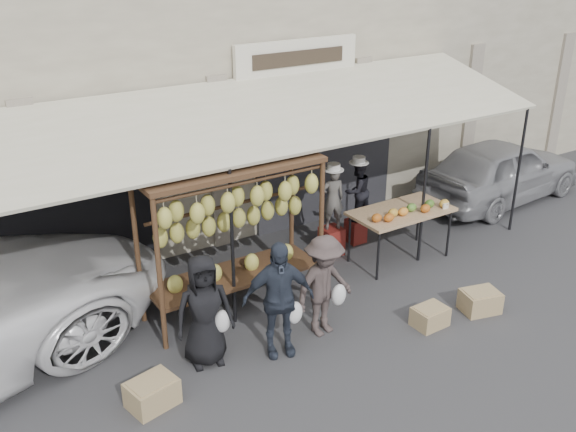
{
  "coord_description": "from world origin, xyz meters",
  "views": [
    {
      "loc": [
        -4.52,
        -5.81,
        5.05
      ],
      "look_at": [
        0.05,
        1.4,
        1.3
      ],
      "focal_mm": 40.0,
      "sensor_mm": 36.0,
      "label": 1
    }
  ],
  "objects_px": {
    "customer_left": "(204,311)",
    "crate_near_b": "(480,301)",
    "crate_near_a": "(430,317)",
    "crate_far": "(152,393)",
    "customer_mid": "(278,299)",
    "sedan": "(501,170)",
    "vendor_left": "(333,199)",
    "banana_rack": "(233,211)",
    "produce_table": "(403,212)",
    "vendor_right": "(357,191)",
    "customer_right": "(324,286)"
  },
  "relations": [
    {
      "from": "produce_table",
      "to": "vendor_left",
      "type": "bearing_deg",
      "value": 136.25
    },
    {
      "from": "banana_rack",
      "to": "crate_far",
      "type": "height_order",
      "value": "banana_rack"
    },
    {
      "from": "produce_table",
      "to": "vendor_right",
      "type": "relative_size",
      "value": 1.55
    },
    {
      "from": "banana_rack",
      "to": "customer_right",
      "type": "height_order",
      "value": "banana_rack"
    },
    {
      "from": "customer_left",
      "to": "crate_near_b",
      "type": "distance_m",
      "value": 4.08
    },
    {
      "from": "customer_left",
      "to": "sedan",
      "type": "distance_m",
      "value": 7.7
    },
    {
      "from": "produce_table",
      "to": "vendor_left",
      "type": "xyz_separation_m",
      "value": [
        -0.85,
        0.81,
        0.15
      ]
    },
    {
      "from": "customer_left",
      "to": "vendor_right",
      "type": "bearing_deg",
      "value": 35.35
    },
    {
      "from": "customer_mid",
      "to": "sedan",
      "type": "relative_size",
      "value": 0.42
    },
    {
      "from": "crate_far",
      "to": "crate_near_b",
      "type": "bearing_deg",
      "value": -7.25
    },
    {
      "from": "banana_rack",
      "to": "produce_table",
      "type": "distance_m",
      "value": 3.16
    },
    {
      "from": "banana_rack",
      "to": "vendor_right",
      "type": "bearing_deg",
      "value": 17.07
    },
    {
      "from": "crate_near_b",
      "to": "sedan",
      "type": "bearing_deg",
      "value": 37.85
    },
    {
      "from": "banana_rack",
      "to": "customer_left",
      "type": "bearing_deg",
      "value": -135.86
    },
    {
      "from": "crate_near_a",
      "to": "crate_far",
      "type": "bearing_deg",
      "value": 172.69
    },
    {
      "from": "produce_table",
      "to": "customer_right",
      "type": "relative_size",
      "value": 1.16
    },
    {
      "from": "banana_rack",
      "to": "crate_near_b",
      "type": "distance_m",
      "value": 3.83
    },
    {
      "from": "customer_left",
      "to": "crate_far",
      "type": "relative_size",
      "value": 2.75
    },
    {
      "from": "produce_table",
      "to": "vendor_right",
      "type": "xyz_separation_m",
      "value": [
        -0.2,
        0.97,
        0.1
      ]
    },
    {
      "from": "banana_rack",
      "to": "vendor_left",
      "type": "xyz_separation_m",
      "value": [
        2.24,
        0.73,
        -0.55
      ]
    },
    {
      "from": "sedan",
      "to": "banana_rack",
      "type": "bearing_deg",
      "value": 93.16
    },
    {
      "from": "crate_near_a",
      "to": "sedan",
      "type": "distance_m",
      "value": 5.26
    },
    {
      "from": "crate_near_a",
      "to": "sedan",
      "type": "xyz_separation_m",
      "value": [
        4.49,
        2.69,
        0.52
      ]
    },
    {
      "from": "customer_left",
      "to": "crate_near_b",
      "type": "relative_size",
      "value": 2.86
    },
    {
      "from": "customer_left",
      "to": "customer_right",
      "type": "height_order",
      "value": "customer_left"
    },
    {
      "from": "vendor_right",
      "to": "crate_near_a",
      "type": "xyz_separation_m",
      "value": [
        -0.78,
        -2.7,
        -0.83
      ]
    },
    {
      "from": "customer_left",
      "to": "customer_mid",
      "type": "height_order",
      "value": "customer_mid"
    },
    {
      "from": "vendor_left",
      "to": "crate_far",
      "type": "bearing_deg",
      "value": 43.24
    },
    {
      "from": "customer_mid",
      "to": "crate_near_a",
      "type": "relative_size",
      "value": 3.42
    },
    {
      "from": "vendor_left",
      "to": "vendor_right",
      "type": "relative_size",
      "value": 0.98
    },
    {
      "from": "customer_left",
      "to": "crate_near_a",
      "type": "xyz_separation_m",
      "value": [
        3.01,
        -0.94,
        -0.61
      ]
    },
    {
      "from": "crate_near_b",
      "to": "crate_far",
      "type": "distance_m",
      "value": 4.84
    },
    {
      "from": "produce_table",
      "to": "sedan",
      "type": "distance_m",
      "value": 3.64
    },
    {
      "from": "vendor_left",
      "to": "sedan",
      "type": "height_order",
      "value": "vendor_left"
    },
    {
      "from": "customer_left",
      "to": "customer_right",
      "type": "xyz_separation_m",
      "value": [
        1.64,
        -0.27,
        -0.02
      ]
    },
    {
      "from": "vendor_right",
      "to": "customer_left",
      "type": "distance_m",
      "value": 4.19
    },
    {
      "from": "customer_mid",
      "to": "crate_near_b",
      "type": "bearing_deg",
      "value": 4.54
    },
    {
      "from": "customer_mid",
      "to": "vendor_left",
      "type": "bearing_deg",
      "value": 58.58
    },
    {
      "from": "produce_table",
      "to": "vendor_left",
      "type": "height_order",
      "value": "vendor_left"
    },
    {
      "from": "customer_mid",
      "to": "crate_near_a",
      "type": "distance_m",
      "value": 2.3
    },
    {
      "from": "sedan",
      "to": "crate_near_b",
      "type": "bearing_deg",
      "value": 123.47
    },
    {
      "from": "produce_table",
      "to": "customer_left",
      "type": "height_order",
      "value": "customer_left"
    },
    {
      "from": "produce_table",
      "to": "crate_near_a",
      "type": "bearing_deg",
      "value": -119.53
    },
    {
      "from": "customer_left",
      "to": "customer_right",
      "type": "relative_size",
      "value": 1.03
    },
    {
      "from": "vendor_left",
      "to": "customer_left",
      "type": "bearing_deg",
      "value": 43.58
    },
    {
      "from": "banana_rack",
      "to": "vendor_left",
      "type": "bearing_deg",
      "value": 18.0
    },
    {
      "from": "banana_rack",
      "to": "sedan",
      "type": "relative_size",
      "value": 0.67
    },
    {
      "from": "customer_left",
      "to": "crate_near_a",
      "type": "distance_m",
      "value": 3.21
    },
    {
      "from": "customer_left",
      "to": "sedan",
      "type": "height_order",
      "value": "customer_left"
    },
    {
      "from": "vendor_left",
      "to": "customer_left",
      "type": "distance_m",
      "value": 3.54
    }
  ]
}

